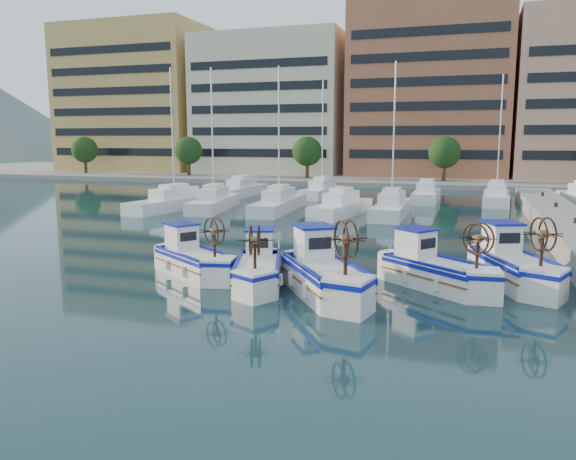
# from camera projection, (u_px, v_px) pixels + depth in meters

# --- Properties ---
(ground) EXTENTS (300.00, 300.00, 0.00)m
(ground) POSITION_uv_depth(u_px,v_px,m) (270.00, 288.00, 22.21)
(ground) COLOR #18373F
(ground) RESTS_ON ground
(waterfront) EXTENTS (180.00, 40.00, 25.60)m
(waterfront) POSITION_uv_depth(u_px,v_px,m) (489.00, 101.00, 78.64)
(waterfront) COLOR gray
(waterfront) RESTS_ON ground
(yacht_marina) EXTENTS (36.71, 23.74, 11.50)m
(yacht_marina) POSITION_uv_depth(u_px,v_px,m) (342.00, 200.00, 49.01)
(yacht_marina) COLOR white
(yacht_marina) RESTS_ON ground
(fishing_boat_a) EXTENTS (4.44, 3.82, 2.73)m
(fishing_boat_a) POSITION_uv_depth(u_px,v_px,m) (193.00, 258.00, 24.21)
(fishing_boat_a) COLOR white
(fishing_boat_a) RESTS_ON ground
(fishing_boat_b) EXTENTS (2.96, 4.51, 2.73)m
(fishing_boat_b) POSITION_uv_depth(u_px,v_px,m) (258.00, 267.00, 22.53)
(fishing_boat_b) COLOR white
(fishing_boat_b) RESTS_ON ground
(fishing_boat_c) EXTENTS (4.41, 5.14, 3.16)m
(fishing_boat_c) POSITION_uv_depth(u_px,v_px,m) (324.00, 272.00, 21.09)
(fishing_boat_c) COLOR white
(fishing_boat_c) RESTS_ON ground
(fishing_boat_d) EXTENTS (4.57, 4.18, 2.86)m
(fishing_boat_d) POSITION_uv_depth(u_px,v_px,m) (435.00, 268.00, 22.11)
(fishing_boat_d) COLOR white
(fishing_boat_d) RESTS_ON ground
(fishing_boat_e) EXTENTS (3.61, 5.06, 3.05)m
(fishing_boat_e) POSITION_uv_depth(u_px,v_px,m) (513.00, 264.00, 22.58)
(fishing_boat_e) COLOR white
(fishing_boat_e) RESTS_ON ground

